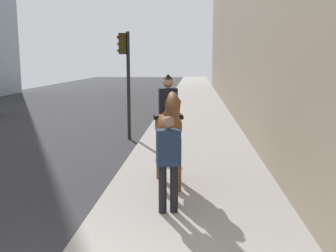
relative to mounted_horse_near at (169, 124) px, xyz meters
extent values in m
ellipsoid|color=brown|center=(0.08, 0.01, -0.04)|extent=(1.57, 0.79, 0.66)
cylinder|color=brown|center=(-0.34, -0.22, -0.78)|extent=(0.13, 0.13, 1.09)
cylinder|color=brown|center=(-0.39, 0.10, -0.78)|extent=(0.13, 0.13, 1.09)
cylinder|color=brown|center=(0.55, -0.07, -0.78)|extent=(0.13, 0.13, 1.09)
cylinder|color=brown|center=(0.50, 0.24, -0.78)|extent=(0.13, 0.13, 1.09)
cylinder|color=brown|center=(-0.68, -0.11, 0.31)|extent=(0.67, 0.38, 0.68)
ellipsoid|color=brown|center=(-0.89, -0.14, 0.56)|extent=(0.65, 0.32, 0.49)
cylinder|color=black|center=(0.78, 0.13, -0.14)|extent=(0.29, 0.14, 0.55)
cube|color=black|center=(0.13, 0.02, 0.14)|extent=(0.53, 0.66, 0.08)
cube|color=black|center=(0.13, 0.02, 0.46)|extent=(0.34, 0.42, 0.55)
sphere|color=tan|center=(0.13, 0.02, 0.85)|extent=(0.22, 0.22, 0.22)
cone|color=black|center=(0.13, 0.02, 0.97)|extent=(0.23, 0.23, 0.10)
cylinder|color=black|center=(-1.49, 0.00, -0.90)|extent=(0.14, 0.14, 0.85)
cylinder|color=black|center=(-1.45, -0.19, -0.90)|extent=(0.14, 0.14, 0.85)
cube|color=#1E2D47|center=(-1.47, -0.09, -0.16)|extent=(0.33, 0.44, 0.62)
sphere|color=#8C664C|center=(-1.47, -0.09, 0.27)|extent=(0.22, 0.22, 0.22)
cylinder|color=black|center=(5.39, 1.74, 0.41)|extent=(0.12, 0.12, 3.70)
cube|color=#2D280C|center=(5.39, 1.92, 1.86)|extent=(0.20, 0.24, 0.70)
sphere|color=red|center=(5.39, 2.05, 2.08)|extent=(0.14, 0.14, 0.14)
sphere|color=orange|center=(5.39, 2.05, 1.86)|extent=(0.14, 0.14, 0.14)
sphere|color=green|center=(5.39, 2.05, 1.64)|extent=(0.14, 0.14, 0.14)
camera|label=1|loc=(-7.92, -0.53, 1.31)|focal=41.69mm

